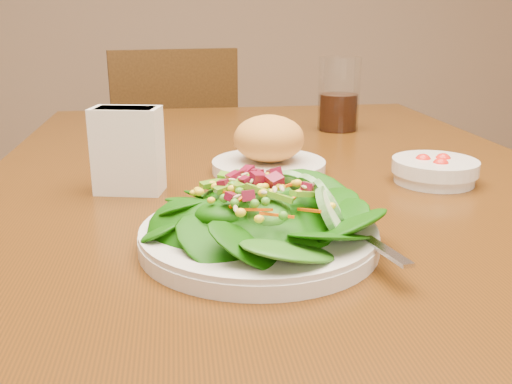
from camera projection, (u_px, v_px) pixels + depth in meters
dining_table at (283, 246)px, 0.87m from camera, size 0.90×1.40×0.75m
chair_far at (172, 173)px, 1.93m from camera, size 0.47×0.48×0.88m
salad_plate at (267, 222)px, 0.60m from camera, size 0.26×0.25×0.07m
bread_plate at (269, 149)px, 0.88m from camera, size 0.18×0.18×0.09m
tomato_bowl at (435, 170)px, 0.83m from camera, size 0.12×0.12×0.04m
drinking_glass at (339, 99)px, 1.19m from camera, size 0.09×0.09×0.15m
napkin_holder at (128, 148)px, 0.78m from camera, size 0.10×0.07×0.12m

